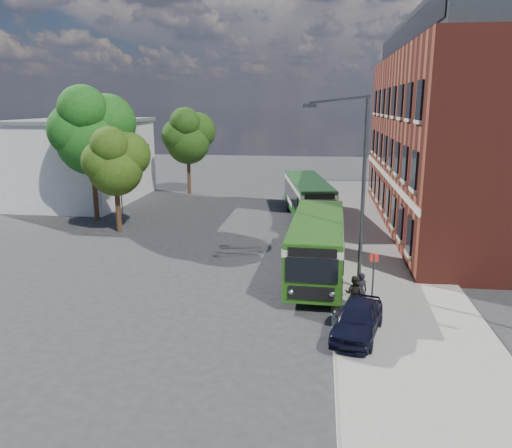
# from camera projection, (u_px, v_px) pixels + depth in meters

# --- Properties ---
(ground) EXTENTS (120.00, 120.00, 0.00)m
(ground) POSITION_uv_depth(u_px,v_px,m) (255.00, 273.00, 26.17)
(ground) COLOR #2B2B2E
(ground) RESTS_ON ground
(pavement) EXTENTS (6.00, 48.00, 0.15)m
(pavement) POSITION_uv_depth(u_px,v_px,m) (375.00, 236.00, 32.99)
(pavement) COLOR gray
(pavement) RESTS_ON ground
(kerb_line) EXTENTS (0.12, 48.00, 0.01)m
(kerb_line) POSITION_uv_depth(u_px,v_px,m) (329.00, 236.00, 33.39)
(kerb_line) COLOR beige
(kerb_line) RESTS_ON ground
(brick_office) EXTENTS (12.10, 26.00, 14.20)m
(brick_office) POSITION_uv_depth(u_px,v_px,m) (479.00, 128.00, 34.35)
(brick_office) COLOR maroon
(brick_office) RESTS_ON ground
(white_building) EXTENTS (9.40, 13.40, 7.30)m
(white_building) POSITION_uv_depth(u_px,v_px,m) (83.00, 160.00, 44.90)
(white_building) COLOR silver
(white_building) RESTS_ON ground
(flagpole) EXTENTS (0.95, 0.10, 9.00)m
(flagpole) POSITION_uv_depth(u_px,v_px,m) (119.00, 152.00, 39.09)
(flagpole) COLOR #36393B
(flagpole) RESTS_ON ground
(street_lamp) EXTENTS (2.96, 2.38, 9.00)m
(street_lamp) POSITION_uv_depth(u_px,v_px,m) (355.00, 191.00, 22.51)
(street_lamp) COLOR #36393B
(street_lamp) RESTS_ON ground
(bus_stop_sign) EXTENTS (0.35, 0.08, 2.52)m
(bus_stop_sign) POSITION_uv_depth(u_px,v_px,m) (373.00, 277.00, 21.07)
(bus_stop_sign) COLOR #36393B
(bus_stop_sign) RESTS_ON ground
(bus_front) EXTENTS (2.91, 10.17, 3.02)m
(bus_front) POSITION_uv_depth(u_px,v_px,m) (317.00, 241.00, 25.32)
(bus_front) COLOR #255614
(bus_front) RESTS_ON ground
(bus_rear) EXTENTS (4.30, 11.18, 3.02)m
(bus_rear) POSITION_uv_depth(u_px,v_px,m) (308.00, 195.00, 38.20)
(bus_rear) COLOR #1C581D
(bus_rear) RESTS_ON ground
(parked_car) EXTENTS (2.45, 4.12, 1.31)m
(parked_car) POSITION_uv_depth(u_px,v_px,m) (358.00, 319.00, 18.62)
(parked_car) COLOR black
(parked_car) RESTS_ON pavement
(pedestrian_a) EXTENTS (0.65, 0.50, 1.60)m
(pedestrian_a) POSITION_uv_depth(u_px,v_px,m) (360.00, 291.00, 21.02)
(pedestrian_a) COLOR black
(pedestrian_a) RESTS_ON pavement
(pedestrian_b) EXTENTS (0.90, 0.79, 1.56)m
(pedestrian_b) POSITION_uv_depth(u_px,v_px,m) (354.00, 294.00, 20.76)
(pedestrian_b) COLOR black
(pedestrian_b) RESTS_ON pavement
(tree_left) EXTENTS (4.28, 4.07, 7.23)m
(tree_left) POSITION_uv_depth(u_px,v_px,m) (115.00, 161.00, 33.39)
(tree_left) COLOR #352313
(tree_left) RESTS_ON ground
(tree_mid) EXTENTS (5.90, 5.61, 9.96)m
(tree_mid) POSITION_uv_depth(u_px,v_px,m) (91.00, 130.00, 36.23)
(tree_mid) COLOR #352313
(tree_mid) RESTS_ON ground
(tree_right) EXTENTS (4.93, 4.69, 8.33)m
(tree_right) POSITION_uv_depth(u_px,v_px,m) (188.00, 136.00, 47.79)
(tree_right) COLOR #352313
(tree_right) RESTS_ON ground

